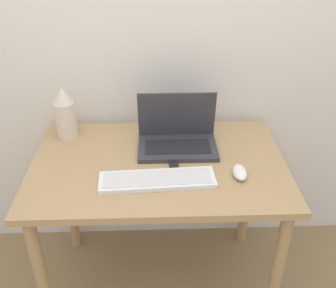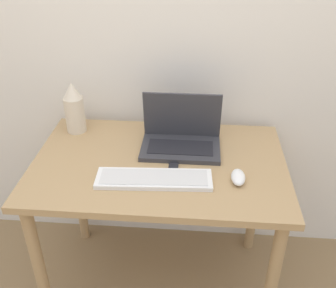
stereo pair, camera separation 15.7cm
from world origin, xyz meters
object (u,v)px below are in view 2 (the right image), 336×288
laptop (181,136)px  mouse (238,177)px  keyboard (154,179)px  vase (74,108)px  mp3_player (173,167)px

laptop → mouse: size_ratio=3.35×
laptop → keyboard: (-0.09, -0.26, -0.04)m
mouse → vase: bearing=155.0°
mp3_player → vase: bearing=150.2°
mouse → vase: 0.82m
mouse → vase: (-0.73, 0.34, 0.10)m
laptop → mp3_player: 0.18m
mouse → mp3_player: (-0.26, 0.07, -0.01)m
vase → mp3_player: (0.48, -0.27, -0.11)m
laptop → vase: size_ratio=1.41×
mouse → laptop: bearing=134.5°
vase → mp3_player: size_ratio=4.13×
laptop → keyboard: bearing=-108.9°
mp3_player → laptop: bearing=83.0°
laptop → mouse: bearing=-45.5°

